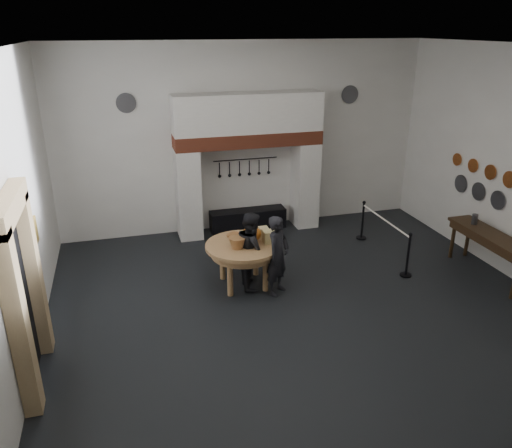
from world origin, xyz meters
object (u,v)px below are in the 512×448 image
object	(u,v)px
side_table	(493,236)
barrier_post_near	(408,256)
visitor_far	(252,250)
barrier_post_far	(363,221)
iron_range	(248,219)
visitor_near	(278,255)
work_table	(243,246)

from	to	relation	value
side_table	barrier_post_near	bearing A→B (deg)	165.41
visitor_far	barrier_post_near	size ratio (longest dim) A/B	1.70
visitor_far	barrier_post_far	distance (m)	3.53
visitor_far	barrier_post_far	bearing A→B (deg)	-60.04
side_table	barrier_post_far	bearing A→B (deg)	123.75
side_table	barrier_post_near	size ratio (longest dim) A/B	2.44
barrier_post_far	iron_range	bearing A→B (deg)	151.47
visitor_near	visitor_far	xyz separation A→B (m)	(-0.40, 0.40, -0.01)
work_table	barrier_post_far	size ratio (longest dim) A/B	1.63
visitor_far	barrier_post_far	size ratio (longest dim) A/B	1.70
iron_range	barrier_post_far	xyz separation A→B (m)	(2.48, -1.35, 0.20)
barrier_post_near	visitor_near	bearing A→B (deg)	178.68
iron_range	visitor_far	distance (m)	3.01
visitor_far	barrier_post_near	bearing A→B (deg)	-94.33
visitor_near	side_table	bearing A→B (deg)	-50.08
barrier_post_near	barrier_post_far	world-z (taller)	same
barrier_post_far	visitor_near	bearing A→B (deg)	-144.93
work_table	side_table	xyz separation A→B (m)	(4.93, -0.96, 0.03)
iron_range	barrier_post_far	size ratio (longest dim) A/B	2.11
side_table	barrier_post_far	world-z (taller)	same
work_table	side_table	size ratio (longest dim) A/B	0.67
visitor_near	barrier_post_near	distance (m)	2.78
work_table	visitor_near	xyz separation A→B (m)	(0.55, -0.47, -0.06)
visitor_near	barrier_post_far	distance (m)	3.39
work_table	barrier_post_near	size ratio (longest dim) A/B	1.63
work_table	barrier_post_near	world-z (taller)	barrier_post_near
side_table	barrier_post_far	size ratio (longest dim) A/B	2.44
visitor_near	side_table	distance (m)	4.40
side_table	barrier_post_far	distance (m)	2.94
barrier_post_far	side_table	bearing A→B (deg)	-56.25
iron_range	work_table	xyz separation A→B (m)	(-0.83, -2.81, 0.59)
iron_range	side_table	bearing A→B (deg)	-42.60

